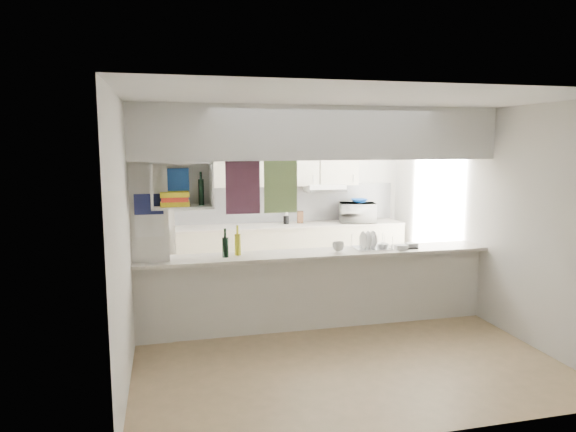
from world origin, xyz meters
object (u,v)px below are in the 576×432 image
object	(u,v)px
bowl	(359,201)
wine_bottles	(232,245)
microwave	(358,212)
dish_rack	(371,242)

from	to	relation	value
bowl	wine_bottles	size ratio (longest dim) A/B	0.74
microwave	wine_bottles	size ratio (longest dim) A/B	1.65
microwave	wine_bottles	xyz separation A→B (m)	(-2.31, -2.04, -0.03)
microwave	dish_rack	bearing A→B (deg)	87.33
bowl	wine_bottles	bearing A→B (deg)	-138.64
wine_bottles	bowl	bearing A→B (deg)	41.36
microwave	bowl	distance (m)	0.19
wine_bottles	dish_rack	bearing A→B (deg)	0.39
bowl	dish_rack	xyz separation A→B (m)	(-0.64, -2.04, -0.26)
microwave	bowl	xyz separation A→B (m)	(0.03, 0.01, 0.19)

